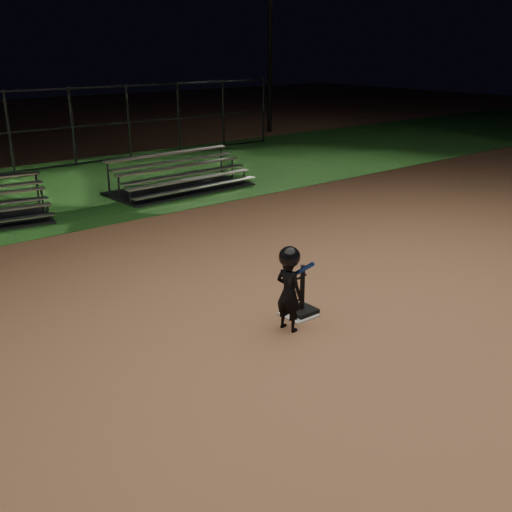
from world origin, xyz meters
The scene contains 8 objects.
ground centered at (0.00, 0.00, 0.00)m, with size 80.00×80.00×0.00m, color #996845.
grass_strip centered at (0.00, 10.00, 0.01)m, with size 60.00×8.00×0.01m, color #1D5019.
home_plate centered at (0.00, 0.00, 0.01)m, with size 0.45×0.45×0.02m, color beige.
batting_tee centered at (0.08, 0.02, 0.16)m, with size 0.38×0.38×0.74m.
child_batter centered at (-0.41, -0.23, 0.65)m, with size 0.41×0.66×1.22m.
bleacher_right centered at (2.84, 7.84, 0.20)m, with size 3.94×2.06×0.95m.
backstop_fence centered at (0.00, 13.00, 1.25)m, with size 20.08×0.08×2.50m.
light_pole_right centered at (12.00, 14.94, 4.95)m, with size 0.90×0.53×8.30m.
Camera 1 is at (-5.37, -5.70, 3.76)m, focal length 41.05 mm.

